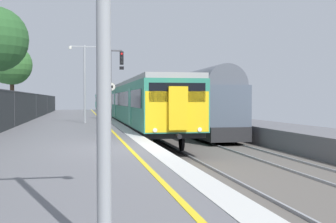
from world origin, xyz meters
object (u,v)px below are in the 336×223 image
at_px(speed_limit_sign, 111,97).
at_px(platform_lamp_mid, 85,77).
at_px(freight_train_adjacent_track, 161,101).
at_px(signal_gantry, 114,76).
at_px(background_tree_left, 10,66).
at_px(commuter_train_at_platform, 116,102).

bearing_deg(speed_limit_sign, platform_lamp_mid, -130.90).
height_order(freight_train_adjacent_track, speed_limit_sign, freight_train_adjacent_track).
bearing_deg(freight_train_adjacent_track, signal_gantry, -118.40).
xyz_separation_m(signal_gantry, background_tree_left, (-8.91, 9.57, 1.35)).
xyz_separation_m(speed_limit_sign, platform_lamp_mid, (-1.84, -2.12, 1.27)).
height_order(signal_gantry, platform_lamp_mid, signal_gantry).
distance_m(commuter_train_at_platform, platform_lamp_mid, 21.42).
xyz_separation_m(commuter_train_at_platform, background_tree_left, (-10.39, -6.93, 3.38)).
xyz_separation_m(signal_gantry, platform_lamp_mid, (-2.20, -4.54, -0.28)).
bearing_deg(platform_lamp_mid, signal_gantry, 64.11).
bearing_deg(background_tree_left, freight_train_adjacent_track, 2.31).
bearing_deg(freight_train_adjacent_track, platform_lamp_mid, -117.64).
xyz_separation_m(commuter_train_at_platform, platform_lamp_mid, (-3.69, -21.03, 1.75)).
bearing_deg(signal_gantry, background_tree_left, 132.94).
distance_m(commuter_train_at_platform, signal_gantry, 16.69).
bearing_deg(signal_gantry, platform_lamp_mid, -115.89).
relative_size(commuter_train_at_platform, signal_gantry, 12.22).
bearing_deg(background_tree_left, platform_lamp_mid, -64.58).
bearing_deg(signal_gantry, freight_train_adjacent_track, 61.60).
bearing_deg(speed_limit_sign, signal_gantry, 81.46).
xyz_separation_m(commuter_train_at_platform, signal_gantry, (-1.48, -16.50, 2.02)).
height_order(commuter_train_at_platform, background_tree_left, background_tree_left).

